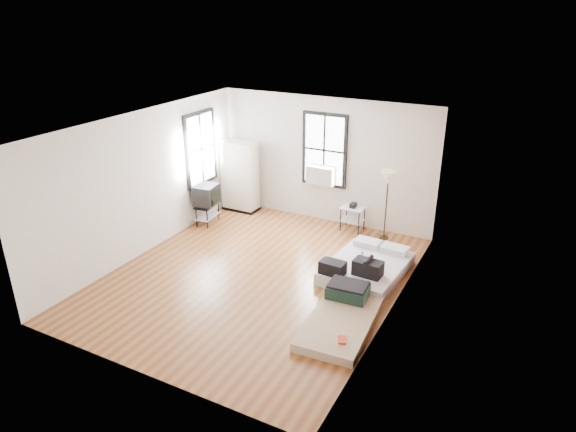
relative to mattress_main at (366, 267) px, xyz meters
The scene contains 8 objects.
ground 2.01m from the mattress_main, 150.46° to the right, with size 6.00×6.00×0.00m, color brown.
room_shell 2.28m from the mattress_main, 157.53° to the right, with size 5.02×6.02×2.80m.
mattress_main is the anchor object (origin of this frame).
mattress_bare 1.60m from the mattress_main, 83.78° to the right, with size 1.06×1.85×0.38m.
wardrobe 4.15m from the mattress_main, 156.07° to the left, with size 0.84×0.48×1.66m.
side_table 1.98m from the mattress_main, 118.24° to the left, with size 0.49×0.40×0.63m.
floor_lamp 2.01m from the mattress_main, 96.34° to the left, with size 0.32×0.32×1.49m.
tv_stand 4.03m from the mattress_main, behind, with size 0.51×0.68×0.91m.
Camera 1 is at (4.30, -7.04, 4.68)m, focal length 32.00 mm.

